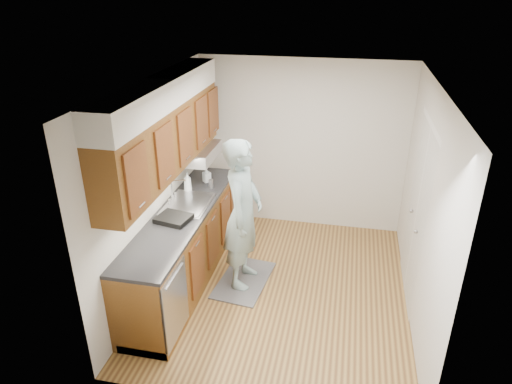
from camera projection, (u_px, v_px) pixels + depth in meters
The scene contains 14 objects.
floor at pixel (280, 288), 5.60m from camera, with size 3.50×3.50×0.00m, color #A07A3C.
ceiling at pixel (286, 84), 4.54m from camera, with size 3.50×3.50×0.00m, color white.
wall_left at pixel (156, 185), 5.35m from camera, with size 0.02×3.50×2.50m, color beige.
wall_right at pixel (424, 209), 4.79m from camera, with size 0.02×3.50×2.50m, color beige.
wall_back at pixel (301, 146), 6.62m from camera, with size 3.00×0.02×2.50m, color beige.
counter at pixel (185, 244), 5.61m from camera, with size 0.64×2.80×1.30m.
upper_cabinets at pixel (166, 128), 5.06m from camera, with size 0.47×2.80×1.21m.
closet_door at pixel (416, 215), 5.15m from camera, with size 0.02×1.22×2.05m, color silver.
floor_mat at pixel (244, 280), 5.74m from camera, with size 0.56×0.96×0.02m, color slate.
person at pixel (243, 205), 5.29m from camera, with size 0.74×0.49×2.10m, color #87A3A4.
soap_bottle_a at pixel (188, 182), 5.88m from camera, with size 0.10×0.10×0.27m, color silver.
soap_bottle_b at pixel (207, 175), 6.18m from camera, with size 0.09×0.09×0.20m, color silver.
steel_can at pixel (211, 184), 6.02m from camera, with size 0.06×0.06×0.11m, color #A5A5AA.
dish_rack at pixel (174, 218), 5.20m from camera, with size 0.37×0.31×0.06m, color black.
Camera 1 is at (0.65, -4.53, 3.44)m, focal length 32.00 mm.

